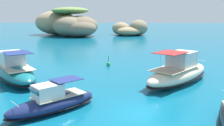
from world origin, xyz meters
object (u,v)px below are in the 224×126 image
at_px(islet_small, 131,29).
at_px(motorboat_navy, 53,102).
at_px(motorboat_teal, 14,71).
at_px(channel_buoy, 108,64).
at_px(motorboat_cream, 179,72).
at_px(islet_large, 68,24).

relative_size(islet_small, motorboat_navy, 2.21).
height_order(motorboat_navy, motorboat_teal, motorboat_teal).
xyz_separation_m(motorboat_teal, channel_buoy, (10.02, 7.84, -0.73)).
bearing_deg(motorboat_cream, islet_small, 92.19).
bearing_deg(motorboat_navy, motorboat_teal, 127.65).
xyz_separation_m(islet_small, channel_buoy, (-5.59, -52.36, -1.84)).
bearing_deg(channel_buoy, motorboat_cream, -45.91).
height_order(islet_large, islet_small, islet_large).
xyz_separation_m(motorboat_cream, channel_buoy, (-7.91, 8.16, -0.77)).
distance_m(islet_large, motorboat_navy, 67.71).
height_order(motorboat_navy, channel_buoy, motorboat_navy).
height_order(islet_large, motorboat_navy, islet_large).
distance_m(islet_small, motorboat_cream, 60.58).
height_order(motorboat_navy, motorboat_cream, motorboat_cream).
xyz_separation_m(islet_large, motorboat_cream, (24.17, -58.14, -2.90)).
relative_size(islet_large, motorboat_cream, 2.34).
bearing_deg(motorboat_teal, islet_small, 75.46).
bearing_deg(motorboat_navy, islet_large, 100.96).
bearing_deg(islet_large, motorboat_cream, -67.43).
distance_m(islet_large, motorboat_cream, 63.03).
relative_size(islet_large, motorboat_navy, 3.65).
distance_m(islet_small, motorboat_navy, 69.38).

